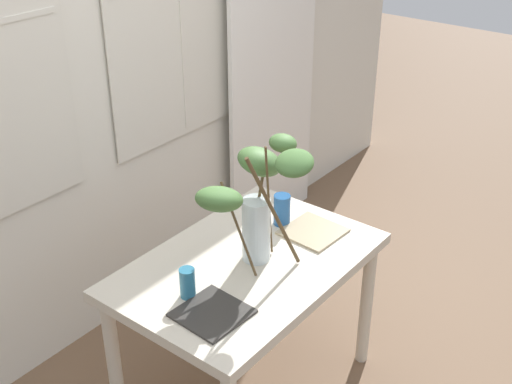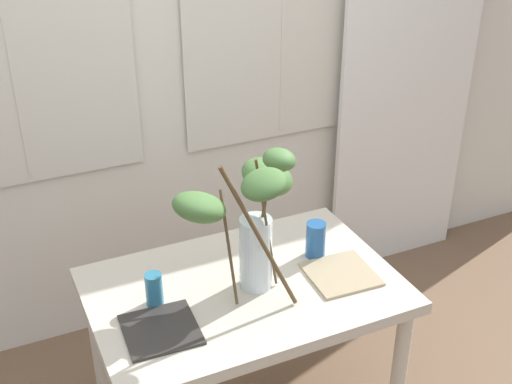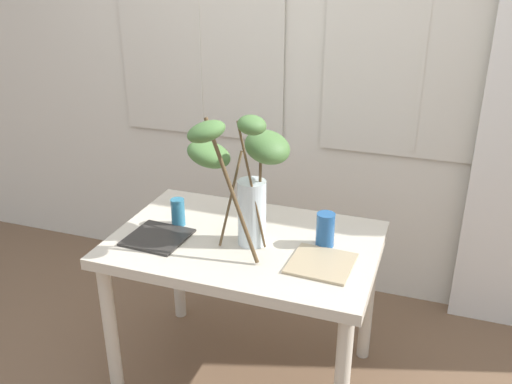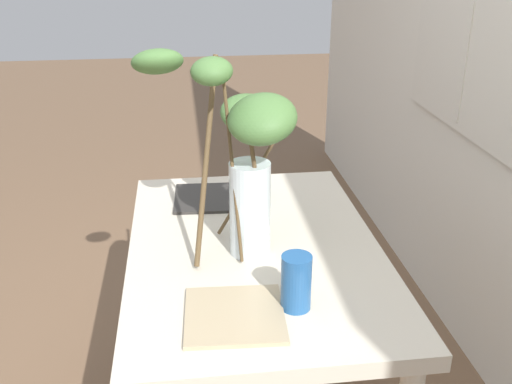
# 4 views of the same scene
# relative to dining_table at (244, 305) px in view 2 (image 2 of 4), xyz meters

# --- Properties ---
(back_wall_with_windows) EXTENTS (5.69, 0.14, 2.84)m
(back_wall_with_windows) POSITION_rel_dining_table_xyz_m (-0.00, 0.99, 0.78)
(back_wall_with_windows) COLOR silver
(back_wall_with_windows) RESTS_ON ground
(curtain_sheer_side) EXTENTS (0.83, 0.03, 2.32)m
(curtain_sheer_side) POSITION_rel_dining_table_xyz_m (1.33, 0.85, 0.51)
(curtain_sheer_side) COLOR white
(curtain_sheer_side) RESTS_ON ground
(dining_table) EXTENTS (1.15, 0.77, 0.75)m
(dining_table) POSITION_rel_dining_table_xyz_m (0.00, 0.00, 0.00)
(dining_table) COLOR beige
(dining_table) RESTS_ON ground
(vase_with_branches) EXTENTS (0.50, 0.50, 0.63)m
(vase_with_branches) POSITION_rel_dining_table_xyz_m (0.00, -0.04, 0.42)
(vase_with_branches) COLOR silver
(vase_with_branches) RESTS_ON dining_table
(drinking_glass_blue_left) EXTENTS (0.06, 0.06, 0.13)m
(drinking_glass_blue_left) POSITION_rel_dining_table_xyz_m (-0.34, 0.03, 0.16)
(drinking_glass_blue_left) COLOR teal
(drinking_glass_blue_left) RESTS_ON dining_table
(drinking_glass_blue_right) EXTENTS (0.08, 0.08, 0.15)m
(drinking_glass_blue_right) POSITION_rel_dining_table_xyz_m (0.34, 0.06, 0.17)
(drinking_glass_blue_right) COLOR #235693
(drinking_glass_blue_right) RESTS_ON dining_table
(plate_square_left) EXTENTS (0.26, 0.26, 0.01)m
(plate_square_left) POSITION_rel_dining_table_xyz_m (-0.36, -0.12, 0.10)
(plate_square_left) COLOR #2D2B28
(plate_square_left) RESTS_ON dining_table
(plate_square_right) EXTENTS (0.26, 0.26, 0.01)m
(plate_square_right) POSITION_rel_dining_table_xyz_m (0.36, -0.10, 0.10)
(plate_square_right) COLOR tan
(plate_square_right) RESTS_ON dining_table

